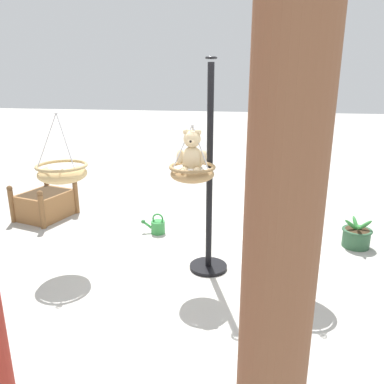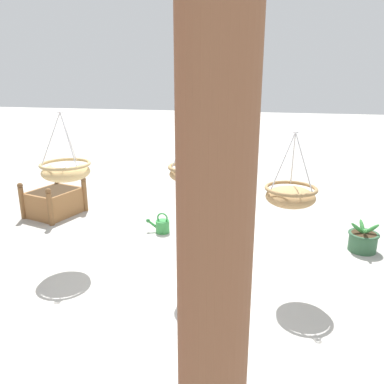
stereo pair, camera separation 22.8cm
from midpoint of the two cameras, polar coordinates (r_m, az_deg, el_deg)
ground_plane at (r=4.68m, az=-1.45°, el=-10.93°), size 40.00×40.00×0.00m
display_pole_central at (r=4.33m, az=1.04°, el=-2.75°), size 0.44×0.44×2.37m
hanging_basket_with_teddy at (r=3.97m, az=-1.60°, el=2.91°), size 0.48×0.48×0.60m
teddy_bear at (r=3.91m, az=-1.69°, el=5.61°), size 0.31×0.27×0.45m
hanging_basket_left_high at (r=3.99m, az=12.92°, el=-0.28°), size 0.52×0.52×0.75m
hanging_basket_right_low at (r=4.64m, az=-20.06°, el=2.75°), size 0.58×0.58×0.79m
greenhouse_pillar_far_back at (r=1.20m, az=6.26°, el=-21.93°), size 0.38×0.38×2.98m
wooden_planter_box at (r=6.57m, az=-21.89°, el=-1.62°), size 0.87×0.96×0.59m
potted_plant_small_succulent at (r=5.50m, az=22.14°, el=-6.07°), size 0.38×0.40×0.39m
watering_can at (r=5.57m, az=-6.34°, el=-5.11°), size 0.35×0.20×0.30m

